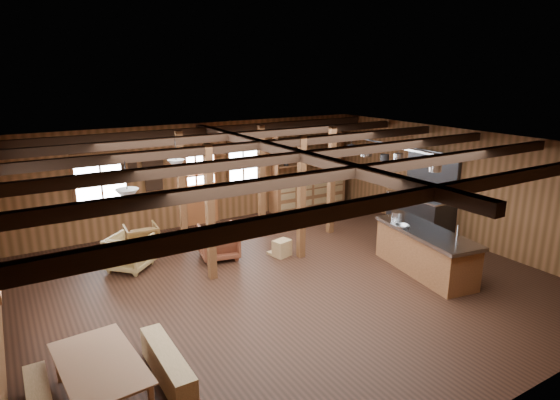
% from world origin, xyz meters
% --- Properties ---
extents(room, '(10.04, 9.04, 2.84)m').
position_xyz_m(room, '(0.00, 0.00, 1.40)').
color(room, black).
rests_on(room, ground).
extents(ceiling_joists, '(9.80, 8.82, 0.18)m').
position_xyz_m(ceiling_joists, '(0.00, 0.18, 2.68)').
color(ceiling_joists, black).
rests_on(ceiling_joists, ceiling).
extents(timber_posts, '(3.95, 2.35, 2.80)m').
position_xyz_m(timber_posts, '(0.52, 2.08, 1.40)').
color(timber_posts, '#4E2A16').
rests_on(timber_posts, floor).
extents(back_door, '(1.02, 0.08, 2.15)m').
position_xyz_m(back_door, '(0.00, 4.45, 0.88)').
color(back_door, brown).
rests_on(back_door, floor).
extents(window_back_left, '(1.32, 0.06, 1.32)m').
position_xyz_m(window_back_left, '(-2.60, 4.46, 1.60)').
color(window_back_left, white).
rests_on(window_back_left, wall_back).
extents(window_back_right, '(1.02, 0.06, 1.32)m').
position_xyz_m(window_back_right, '(1.30, 4.46, 1.60)').
color(window_back_right, white).
rests_on(window_back_right, wall_back).
extents(notice_boards, '(1.08, 0.03, 0.90)m').
position_xyz_m(notice_boards, '(-1.50, 4.46, 1.64)').
color(notice_boards, beige).
rests_on(notice_boards, wall_back).
extents(back_counter, '(2.55, 0.60, 2.45)m').
position_xyz_m(back_counter, '(3.40, 4.20, 0.60)').
color(back_counter, brown).
rests_on(back_counter, floor).
extents(pendant_lamps, '(1.86, 2.36, 0.66)m').
position_xyz_m(pendant_lamps, '(-2.25, 1.00, 2.25)').
color(pendant_lamps, '#29292C').
rests_on(pendant_lamps, ceiling).
extents(pot_rack, '(0.41, 3.00, 0.44)m').
position_xyz_m(pot_rack, '(2.92, 0.27, 2.28)').
color(pot_rack, '#29292C').
rests_on(pot_rack, ceiling).
extents(kitchen_island, '(1.27, 2.61, 1.20)m').
position_xyz_m(kitchen_island, '(2.76, -1.08, 0.48)').
color(kitchen_island, brown).
rests_on(kitchen_island, floor).
extents(step_stool, '(0.50, 0.41, 0.39)m').
position_xyz_m(step_stool, '(0.64, 1.25, 0.19)').
color(step_stool, olive).
rests_on(step_stool, floor).
extents(commercial_range, '(0.90, 1.75, 2.15)m').
position_xyz_m(commercial_range, '(4.64, 0.73, 0.68)').
color(commercial_range, '#29292C').
rests_on(commercial_range, floor).
extents(dining_table, '(1.06, 1.74, 0.59)m').
position_xyz_m(dining_table, '(-3.90, -1.74, 0.29)').
color(dining_table, '#9A6846').
rests_on(dining_table, floor).
extents(bench_aisle, '(0.30, 1.59, 0.44)m').
position_xyz_m(bench_aisle, '(-3.06, -1.74, 0.22)').
color(bench_aisle, olive).
rests_on(bench_aisle, floor).
extents(armchair_a, '(0.79, 0.81, 0.68)m').
position_xyz_m(armchair_a, '(-2.06, 3.17, 0.34)').
color(armchair_a, brown).
rests_on(armchair_a, floor).
extents(armchair_b, '(0.98, 0.99, 0.77)m').
position_xyz_m(armchair_b, '(-0.64, 1.92, 0.39)').
color(armchair_b, brown).
rests_on(armchair_b, floor).
extents(armchair_c, '(1.16, 1.16, 0.76)m').
position_xyz_m(armchair_c, '(-2.53, 2.35, 0.38)').
color(armchair_c, olive).
rests_on(armchair_c, floor).
extents(counter_pot, '(0.31, 0.31, 0.18)m').
position_xyz_m(counter_pot, '(2.78, -0.23, 1.03)').
color(counter_pot, '#ADAFB4').
rests_on(counter_pot, kitchen_island).
extents(bowl, '(0.35, 0.35, 0.07)m').
position_xyz_m(bowl, '(2.44, -0.70, 0.98)').
color(bowl, silver).
rests_on(bowl, kitchen_island).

